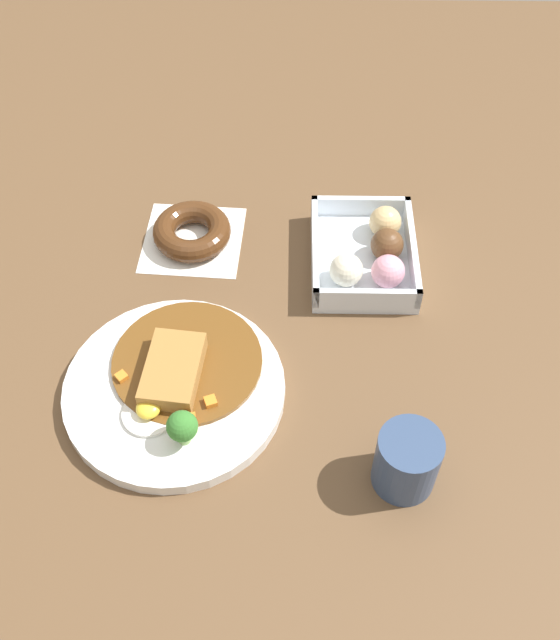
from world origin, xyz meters
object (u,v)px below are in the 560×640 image
at_px(curry_plate, 176,386).
at_px(coffee_mug, 407,461).
at_px(chocolate_ring_donut, 192,232).
at_px(donut_box, 369,255).

distance_m(curry_plate, coffee_mug, 0.28).
xyz_separation_m(curry_plate, chocolate_ring_donut, (0.25, 0.00, 0.00)).
xyz_separation_m(curry_plate, donut_box, (0.21, -0.24, 0.01)).
distance_m(chocolate_ring_donut, coffee_mug, 0.45).
bearing_deg(chocolate_ring_donut, donut_box, -100.43).
relative_size(curry_plate, coffee_mug, 3.31).
bearing_deg(curry_plate, donut_box, -48.98).
relative_size(donut_box, chocolate_ring_donut, 1.23).
relative_size(curry_plate, chocolate_ring_donut, 1.82).
relative_size(chocolate_ring_donut, coffee_mug, 1.82).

